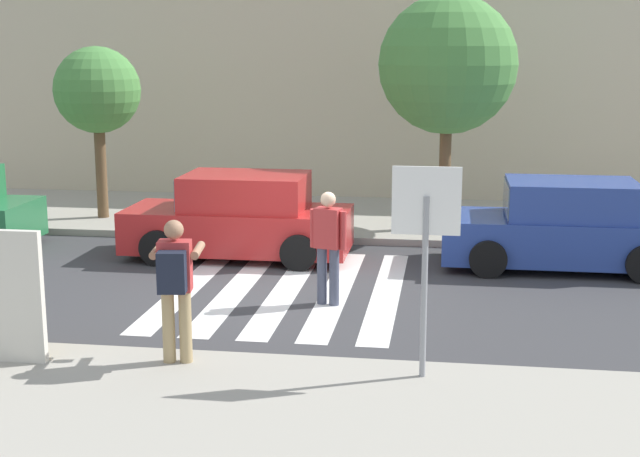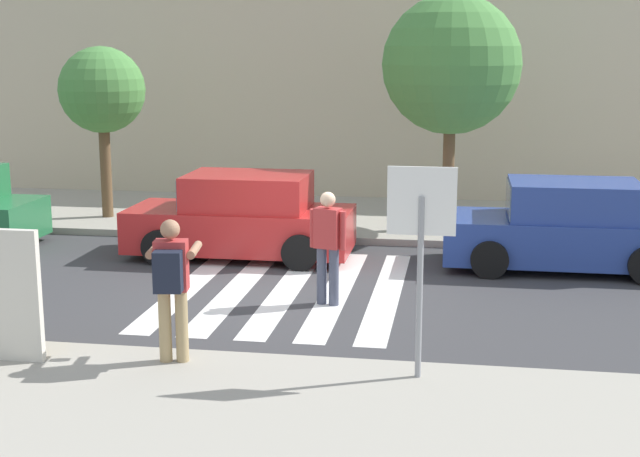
{
  "view_description": "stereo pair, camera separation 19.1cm",
  "coord_description": "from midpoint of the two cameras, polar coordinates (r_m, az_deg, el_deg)",
  "views": [
    {
      "loc": [
        2.53,
        -13.37,
        3.84
      ],
      "look_at": [
        0.6,
        -0.2,
        1.1
      ],
      "focal_mm": 50.0,
      "sensor_mm": 36.0,
      "label": 1
    },
    {
      "loc": [
        2.72,
        -13.34,
        3.84
      ],
      "look_at": [
        0.6,
        -0.2,
        1.1
      ],
      "focal_mm": 50.0,
      "sensor_mm": 36.0,
      "label": 2
    }
  ],
  "objects": [
    {
      "name": "crosswalk_stripe_1",
      "position": [
        14.5,
        -4.85,
        -3.75
      ],
      "size": [
        0.44,
        5.2,
        0.01
      ],
      "primitive_type": "cube",
      "color": "silver",
      "rests_on": "ground"
    },
    {
      "name": "stop_sign",
      "position": [
        9.88,
        7.05,
        0.16
      ],
      "size": [
        0.76,
        0.08,
        2.41
      ],
      "color": "gray",
      "rests_on": "sidewalk_near"
    },
    {
      "name": "crosswalk_stripe_4",
      "position": [
        14.12,
        4.67,
        -4.17
      ],
      "size": [
        0.44,
        5.2,
        0.01
      ],
      "primitive_type": "cube",
      "color": "silver",
      "rests_on": "ground"
    },
    {
      "name": "pedestrian_crossing",
      "position": [
        13.27,
        0.91,
        -0.84
      ],
      "size": [
        0.56,
        0.33,
        1.72
      ],
      "color": "#474C60",
      "rests_on": "ground"
    },
    {
      "name": "crosswalk_stripe_3",
      "position": [
        14.2,
        1.44,
        -4.04
      ],
      "size": [
        0.44,
        5.2,
        0.01
      ],
      "primitive_type": "cube",
      "color": "silver",
      "rests_on": "ground"
    },
    {
      "name": "sidewalk_far",
      "position": [
        19.89,
        1.41,
        0.71
      ],
      "size": [
        60.0,
        4.8,
        0.14
      ],
      "primitive_type": "cube",
      "color": "#9E998C",
      "rests_on": "ground"
    },
    {
      "name": "crosswalk_stripe_0",
      "position": [
        14.71,
        -7.88,
        -3.6
      ],
      "size": [
        0.44,
        5.2,
        0.01
      ],
      "primitive_type": "cube",
      "color": "silver",
      "rests_on": "ground"
    },
    {
      "name": "ground_plane",
      "position": [
        14.14,
        -1.89,
        -4.13
      ],
      "size": [
        120.0,
        120.0,
        0.0
      ],
      "primitive_type": "plane",
      "color": "#38383A"
    },
    {
      "name": "parked_car_red",
      "position": [
        16.42,
        -4.64,
        0.67
      ],
      "size": [
        4.1,
        1.92,
        1.55
      ],
      "color": "red",
      "rests_on": "ground"
    },
    {
      "name": "street_tree_west",
      "position": [
        19.84,
        -13.51,
        8.54
      ],
      "size": [
        1.85,
        1.85,
        3.69
      ],
      "color": "brown",
      "rests_on": "sidewalk_far"
    },
    {
      "name": "street_tree_center",
      "position": [
        18.22,
        8.71,
        10.3
      ],
      "size": [
        2.78,
        2.78,
        4.72
      ],
      "color": "brown",
      "rests_on": "sidewalk_far"
    },
    {
      "name": "parked_car_blue",
      "position": [
        16.07,
        15.8,
        0.02
      ],
      "size": [
        4.1,
        1.92,
        1.55
      ],
      "color": "#284293",
      "rests_on": "ground"
    },
    {
      "name": "crosswalk_stripe_2",
      "position": [
        14.33,
        -1.74,
        -3.9
      ],
      "size": [
        0.44,
        5.2,
        0.01
      ],
      "primitive_type": "cube",
      "color": "silver",
      "rests_on": "ground"
    },
    {
      "name": "photographer_with_backpack",
      "position": [
        10.56,
        -8.98,
        -3.18
      ],
      "size": [
        0.66,
        0.89,
        1.72
      ],
      "color": "tan",
      "rests_on": "sidewalk_near"
    },
    {
      "name": "building_facade_far",
      "position": [
        23.92,
        2.89,
        9.31
      ],
      "size": [
        56.0,
        4.0,
        5.75
      ],
      "primitive_type": "cube",
      "color": "beige",
      "rests_on": "ground"
    }
  ]
}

